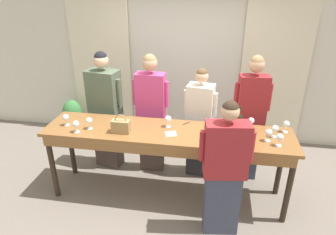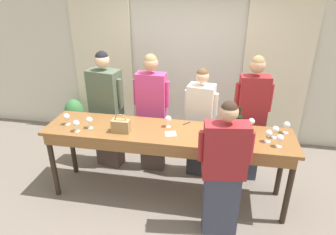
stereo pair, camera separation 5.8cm
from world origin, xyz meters
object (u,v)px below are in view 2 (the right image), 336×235
Objects in this scene: wine_glass_front_right at (220,136)px; wine_glass_center_left at (269,134)px; wine_bottle at (238,122)px; guest_cream_sweater at (200,123)px; wine_glass_near_host at (168,119)px; guest_striped_shirt at (251,119)px; wine_glass_front_left at (66,117)px; wine_glass_front_mid at (275,130)px; guest_pink_top at (152,113)px; handbag at (121,126)px; wine_glass_center_right at (76,124)px; wine_glass_back_left at (89,120)px; host_pouring at (223,171)px; wine_glass_center_mid at (280,138)px; wine_glass_back_mid at (251,122)px; wine_glass_back_right at (287,125)px; guest_olive_jacket at (107,111)px; tasting_bar at (167,139)px; potted_plant at (75,115)px.

wine_glass_center_left is at bearing 15.98° from wine_glass_front_right.
wine_bottle reaches higher than wine_glass_center_left.
wine_glass_near_host is at bearing -127.46° from guest_cream_sweater.
wine_glass_front_left is at bearing -164.48° from guest_striped_shirt.
wine_glass_front_mid and wine_glass_near_host have the same top height.
guest_pink_top is at bearing 34.09° from wine_glass_front_left.
wine_glass_front_right is at bearing -39.70° from guest_pink_top.
guest_cream_sweater is (0.92, 0.73, -0.24)m from handbag.
wine_glass_front_mid is 0.09× the size of guest_cream_sweater.
wine_glass_center_right is (-1.96, -0.37, -0.01)m from wine_bottle.
wine_glass_front_left is at bearing -174.36° from wine_bottle.
wine_glass_center_left is (1.75, 0.07, 0.02)m from handbag.
wine_glass_front_left is 1.00× the size of wine_glass_front_right.
wine_glass_back_left is at bearing -172.00° from wine_bottle.
wine_glass_back_left is 1.75m from host_pouring.
wine_glass_front_right is at bearing -164.02° from wine_glass_center_left.
guest_striped_shirt is at bearing 73.07° from host_pouring.
wine_glass_back_mid is (-0.28, 0.38, 0.00)m from wine_glass_center_mid.
wine_glass_center_right is 2.16m from wine_glass_back_mid.
guest_pink_top is at bearing -180.00° from guest_striped_shirt.
guest_pink_top is (-1.20, 0.44, -0.16)m from wine_bottle.
wine_glass_front_right is 1.00× the size of wine_glass_back_right.
wine_glass_front_left is at bearing -174.55° from wine_glass_back_right.
wine_glass_center_mid is (1.86, -0.02, 0.02)m from handbag.
wine_glass_back_right is (0.13, 0.36, 0.00)m from wine_glass_center_mid.
wine_bottle reaches higher than wine_glass_front_right.
wine_glass_center_right is 0.17m from wine_glass_back_left.
guest_olive_jacket is at bearing 166.86° from wine_bottle.
guest_striped_shirt is at bearing 102.31° from wine_glass_center_left.
handbag is at bearing -168.54° from wine_bottle.
wine_glass_front_left is at bearing 166.95° from host_pouring.
wine_glass_center_left is 0.14m from wine_glass_center_mid.
tasting_bar is 20.49× the size of wine_glass_center_left.
potted_plant is at bearing 133.29° from handbag.
guest_pink_top is at bearing 155.48° from wine_glass_center_mid.
handbag is at bearing -167.19° from wine_glass_back_mid.
wine_glass_front_left is 0.33m from wine_glass_back_left.
tasting_bar is at bearing 174.66° from wine_glass_center_mid.
wine_glass_near_host is (-0.01, 0.14, 0.21)m from tasting_bar.
wine_glass_center_left is 1.67m from guest_pink_top.
wine_glass_center_left is 0.36m from wine_glass_back_right.
guest_cream_sweater is at bearing 159.87° from wine_glass_back_right.
wine_glass_front_right is (0.65, -0.19, 0.21)m from tasting_bar.
handbag reaches higher than tasting_bar.
host_pouring is at bearing -14.12° from wine_glass_back_left.
wine_glass_front_left is at bearing 143.14° from wine_glass_center_right.
handbag is at bearing -156.10° from wine_glass_near_host.
guest_olive_jacket is at bearing 162.19° from wine_glass_center_mid.
wine_glass_center_left is 2.30m from wine_glass_center_right.
wine_glass_center_right is at bearing -163.32° from wine_glass_near_host.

